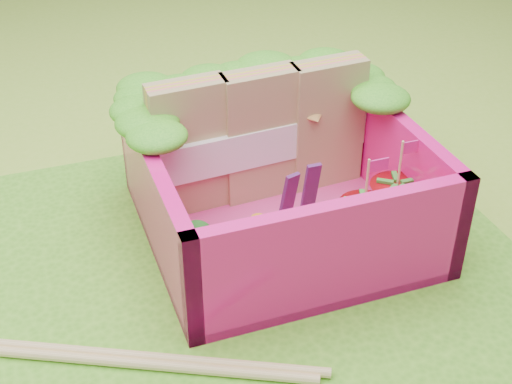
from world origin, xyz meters
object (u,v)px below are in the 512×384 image
at_px(broccoli, 197,249).
at_px(strawberry_right, 395,207).
at_px(strawberry_left, 363,224).
at_px(bento_box, 280,183).
at_px(chopsticks, 62,353).
at_px(sandwich_stack, 261,136).

xyz_separation_m(broccoli, strawberry_right, (1.01, 0.05, -0.05)).
bearing_deg(strawberry_left, broccoli, 178.72).
bearing_deg(bento_box, broccoli, -148.64).
xyz_separation_m(strawberry_right, chopsticks, (-1.65, -0.26, -0.17)).
height_order(strawberry_left, chopsticks, strawberry_left).
xyz_separation_m(sandwich_stack, strawberry_right, (0.50, -0.54, -0.20)).
height_order(sandwich_stack, strawberry_right, sandwich_stack).
relative_size(broccoli, chopsticks, 0.17).
height_order(strawberry_left, strawberry_right, strawberry_right).
height_order(broccoli, strawberry_left, strawberry_left).
bearing_deg(chopsticks, strawberry_right, 8.94).
distance_m(strawberry_left, strawberry_right, 0.22).
bearing_deg(strawberry_right, broccoli, -177.12).
bearing_deg(chopsticks, broccoli, 18.15).
xyz_separation_m(strawberry_left, chopsticks, (-1.44, -0.19, -0.16)).
relative_size(strawberry_right, chopsticks, 0.25).
xyz_separation_m(bento_box, broccoli, (-0.51, -0.31, -0.04)).
distance_m(strawberry_right, chopsticks, 1.67).
height_order(bento_box, strawberry_left, bento_box).
bearing_deg(strawberry_left, sandwich_stack, 115.20).
bearing_deg(chopsticks, sandwich_stack, 34.90).
distance_m(bento_box, strawberry_right, 0.57).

